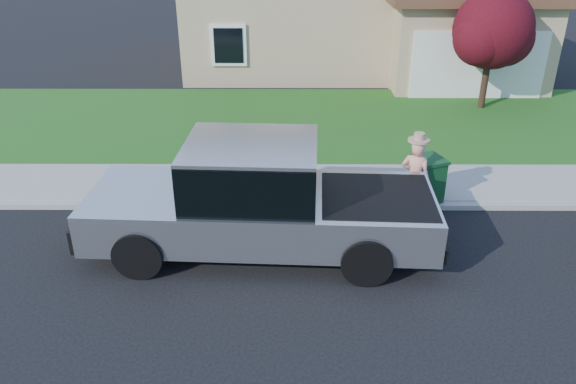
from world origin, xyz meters
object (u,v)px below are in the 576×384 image
(woman, at_px, (415,176))
(ornamental_tree, at_px, (494,33))
(pickup_truck, at_px, (260,201))
(trash_bin, at_px, (427,178))

(woman, relative_size, ornamental_tree, 0.49)
(pickup_truck, bearing_deg, ornamental_tree, 53.85)
(trash_bin, bearing_deg, pickup_truck, -173.22)
(woman, relative_size, trash_bin, 1.89)
(woman, xyz_separation_m, trash_bin, (0.38, 0.40, -0.23))
(pickup_truck, bearing_deg, trash_bin, 29.78)
(ornamental_tree, bearing_deg, pickup_truck, -128.99)
(ornamental_tree, bearing_deg, woman, -117.52)
(ornamental_tree, xyz_separation_m, trash_bin, (-3.37, -6.80, -1.88))
(pickup_truck, relative_size, woman, 3.66)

